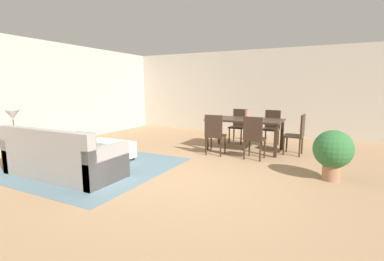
{
  "coord_description": "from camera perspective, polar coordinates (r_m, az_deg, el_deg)",
  "views": [
    {
      "loc": [
        2.19,
        -3.96,
        1.53
      ],
      "look_at": [
        -0.44,
        1.24,
        0.6
      ],
      "focal_mm": 25.75,
      "sensor_mm": 36.0,
      "label": 1
    }
  ],
  "objects": [
    {
      "name": "ground_plane",
      "position": [
        4.78,
        -2.0,
        -9.61
      ],
      "size": [
        10.8,
        10.8,
        0.0
      ],
      "primitive_type": "plane",
      "color": "#9E7A56"
    },
    {
      "name": "wall_back",
      "position": [
        9.23,
        13.22,
        7.69
      ],
      "size": [
        9.0,
        0.12,
        2.7
      ],
      "primitive_type": "cube",
      "color": "#BCB2A0",
      "rests_on": "ground_plane"
    },
    {
      "name": "wall_left",
      "position": [
        8.04,
        -29.67,
        6.6
      ],
      "size": [
        0.12,
        11.0,
        2.7
      ],
      "primitive_type": "cube",
      "color": "#BCB2A0",
      "rests_on": "ground_plane"
    },
    {
      "name": "area_rug",
      "position": [
        5.73,
        -20.33,
        -6.95
      ],
      "size": [
        3.0,
        2.8,
        0.01
      ],
      "primitive_type": "cube",
      "color": "slate",
      "rests_on": "ground_plane"
    },
    {
      "name": "couch",
      "position": [
        5.26,
        -25.28,
        -5.4
      ],
      "size": [
        2.12,
        0.89,
        0.86
      ],
      "color": "gray",
      "rests_on": "ground_plane"
    },
    {
      "name": "ottoman_table",
      "position": [
        6.08,
        -16.66,
        -3.68
      ],
      "size": [
        1.04,
        0.48,
        0.4
      ],
      "color": "silver",
      "rests_on": "ground_plane"
    },
    {
      "name": "side_table",
      "position": [
        6.36,
        -32.73,
        -2.19
      ],
      "size": [
        0.4,
        0.4,
        0.57
      ],
      "color": "brown",
      "rests_on": "ground_plane"
    },
    {
      "name": "table_lamp",
      "position": [
        6.29,
        -33.14,
        2.55
      ],
      "size": [
        0.26,
        0.26,
        0.53
      ],
      "color": "brown",
      "rests_on": "side_table"
    },
    {
      "name": "dining_table",
      "position": [
        6.79,
        10.92,
        1.66
      ],
      "size": [
        1.75,
        0.98,
        0.76
      ],
      "color": "#332319",
      "rests_on": "ground_plane"
    },
    {
      "name": "dining_chair_near_left",
      "position": [
        6.16,
        4.73,
        -0.4
      ],
      "size": [
        0.42,
        0.42,
        0.92
      ],
      "color": "#332319",
      "rests_on": "ground_plane"
    },
    {
      "name": "dining_chair_near_right",
      "position": [
        5.91,
        12.7,
        -1.01
      ],
      "size": [
        0.42,
        0.42,
        0.92
      ],
      "color": "#332319",
      "rests_on": "ground_plane"
    },
    {
      "name": "dining_chair_far_left",
      "position": [
        7.72,
        9.66,
        1.4
      ],
      "size": [
        0.42,
        0.42,
        0.92
      ],
      "color": "#332319",
      "rests_on": "ground_plane"
    },
    {
      "name": "dining_chair_far_right",
      "position": [
        7.54,
        16.14,
        1.0
      ],
      "size": [
        0.43,
        0.43,
        0.92
      ],
      "color": "#332319",
      "rests_on": "ground_plane"
    },
    {
      "name": "dining_chair_head_east",
      "position": [
        6.6,
        21.04,
        -0.35
      ],
      "size": [
        0.42,
        0.42,
        0.92
      ],
      "color": "#332319",
      "rests_on": "ground_plane"
    },
    {
      "name": "vase_centerpiece",
      "position": [
        6.77,
        11.23,
        3.27
      ],
      "size": [
        0.08,
        0.08,
        0.22
      ],
      "primitive_type": "cylinder",
      "color": "#B26659",
      "rests_on": "dining_table"
    },
    {
      "name": "book_on_ottoman",
      "position": [
        6.03,
        -16.64,
        -1.96
      ],
      "size": [
        0.27,
        0.22,
        0.03
      ],
      "primitive_type": "cube",
      "rotation": [
        0.0,
        0.0,
        0.07
      ],
      "color": "silver",
      "rests_on": "ottoman_table"
    },
    {
      "name": "potted_plant",
      "position": [
        5.05,
        27.16,
        -3.79
      ],
      "size": [
        0.62,
        0.62,
        0.84
      ],
      "color": "#996B4C",
      "rests_on": "ground_plane"
    }
  ]
}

